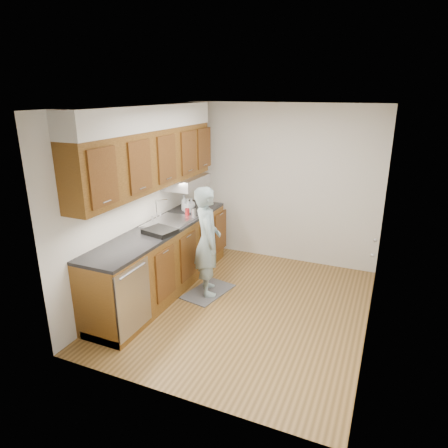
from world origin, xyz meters
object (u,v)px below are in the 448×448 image
at_px(steel_can, 194,213).
at_px(soap_bottle_c, 191,203).
at_px(soap_bottle_a, 184,203).
at_px(soap_bottle_b, 188,205).
at_px(person, 207,234).
at_px(dish_rack, 160,231).
at_px(soda_can, 187,213).

bearing_deg(steel_can, soap_bottle_c, 121.96).
height_order(soap_bottle_a, soap_bottle_b, soap_bottle_a).
xyz_separation_m(person, soap_bottle_c, (-0.64, 0.77, 0.16)).
distance_m(soap_bottle_a, soap_bottle_c, 0.18).
bearing_deg(soap_bottle_a, steel_can, -38.26).
height_order(soap_bottle_b, dish_rack, soap_bottle_b).
bearing_deg(soda_can, steel_can, 22.98).
xyz_separation_m(soap_bottle_b, steel_can, (0.17, -0.16, -0.05)).
distance_m(soda_can, steel_can, 0.09).
relative_size(person, soda_can, 14.37).
bearing_deg(soap_bottle_c, person, -50.25).
bearing_deg(soap_bottle_c, soda_can, -69.87).
relative_size(soap_bottle_b, soap_bottle_c, 1.34).
bearing_deg(steel_can, soda_can, -157.02).
xyz_separation_m(soap_bottle_a, steel_can, (0.26, -0.21, -0.07)).
distance_m(person, soap_bottle_a, 0.92).
xyz_separation_m(soap_bottle_c, soda_can, (0.15, -0.41, -0.02)).
distance_m(person, soap_bottle_b, 0.82).
bearing_deg(soap_bottle_c, dish_rack, -81.54).
relative_size(soap_bottle_b, soda_can, 1.77).
bearing_deg(person, soap_bottle_c, 6.70).
height_order(soap_bottle_a, soap_bottle_c, soap_bottle_a).
bearing_deg(soda_can, person, -36.35).
bearing_deg(soap_bottle_c, steel_can, -58.04).
distance_m(soap_bottle_a, soda_can, 0.31).
distance_m(person, soda_can, 0.63).
bearing_deg(steel_can, soap_bottle_b, 136.95).
distance_m(soap_bottle_b, soap_bottle_c, 0.22).
bearing_deg(soap_bottle_c, soap_bottle_b, -73.98).
relative_size(soap_bottle_a, steel_can, 2.12).
distance_m(soap_bottle_c, soda_can, 0.44).
height_order(soap_bottle_b, soap_bottle_c, soap_bottle_b).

